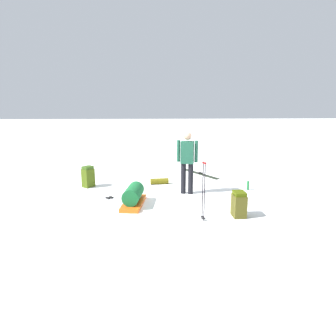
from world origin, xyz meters
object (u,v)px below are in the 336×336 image
Objects in this scene: backpack_large_dark at (239,204)px; sleeping_mat_rolled at (159,181)px; skier_standing at (187,159)px; ski_pair_far at (110,198)px; gear_sled at (133,196)px; thermos_bottle at (248,186)px; ski_pair_near at (199,174)px; ski_poles_planted_near at (204,188)px; backpack_bright at (88,177)px.

backpack_large_dark reaches higher than sleeping_mat_rolled.
ski_pair_far is at bearing 100.87° from skier_standing.
skier_standing reaches higher than gear_sled.
thermos_bottle is (0.25, -1.79, -0.82)m from skier_standing.
ski_pair_far is 3.32m from backpack_large_dark.
sleeping_mat_rolled is at bearing 131.94° from ski_pair_near.
ski_poles_planted_near is (-1.94, -0.13, -0.25)m from skier_standing.
ski_pair_near is (2.30, -0.70, -0.94)m from skier_standing.
gear_sled is at bearing 146.55° from ski_pair_near.
backpack_large_dark reaches higher than ski_pair_near.
backpack_large_dark reaches higher than ski_pair_far.
skier_standing is 1.34× the size of ski_poles_planted_near.
gear_sled is (1.06, 1.54, -0.48)m from ski_poles_planted_near.
backpack_large_dark is 0.46× the size of gear_sled.
backpack_large_dark is 0.90× the size of backpack_bright.
backpack_large_dark is 1.03× the size of sleeping_mat_rolled.
ski_pair_near is 2.73× the size of backpack_bright.
ski_poles_planted_near is 3.14m from sleeping_mat_rolled.
backpack_bright is at bearing 33.48° from ski_pair_far.
sleeping_mat_rolled is (1.90, -0.67, -0.13)m from gear_sled.
skier_standing is 3.09× the size of sleeping_mat_rolled.
skier_standing is 1.96m from ski_poles_planted_near.
ski_pair_near is at bearing -33.45° from gear_sled.
ski_pair_near is at bearing -67.02° from backpack_bright.
sleeping_mat_rolled is at bearing -43.27° from ski_pair_far.
backpack_large_dark is at bearing 157.39° from thermos_bottle.
backpack_large_dark reaches higher than gear_sled.
backpack_large_dark is at bearing -176.39° from ski_pair_near.
thermos_bottle is at bearing -151.87° from ski_pair_near.
gear_sled is (-0.88, 1.41, -0.73)m from skier_standing.
gear_sled is (0.87, 2.36, -0.05)m from backpack_large_dark.
backpack_bright is at bearing 56.12° from backpack_large_dark.
ski_pair_near is 2.32m from thermos_bottle.
skier_standing reaches higher than backpack_bright.
backpack_large_dark is at bearing -123.88° from backpack_bright.
sleeping_mat_rolled is (1.41, -1.33, 0.08)m from ski_pair_far.
ski_poles_planted_near is (-0.18, 0.82, 0.43)m from backpack_large_dark.
ski_pair_far is at bearing 136.73° from sleeping_mat_rolled.
gear_sled reaches higher than thermos_bottle.
backpack_bright is at bearing 95.88° from sleeping_mat_rolled.
ski_pair_near is 3.03× the size of backpack_large_dark.
ski_poles_planted_near is 4.87× the size of thermos_bottle.
skier_standing is at bearing -57.87° from gear_sled.
sleeping_mat_rolled is at bearing 16.39° from ski_poles_planted_near.
thermos_bottle is (1.14, -3.20, -0.09)m from gear_sled.
ski_pair_far is at bearing 99.58° from thermos_bottle.
backpack_bright is at bearing 74.41° from skier_standing.
skier_standing is at bearing -105.59° from backpack_bright.
backpack_bright reaches higher than gear_sled.
ski_pair_near and ski_pair_far have the same top height.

